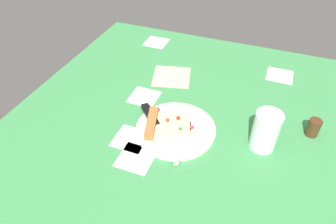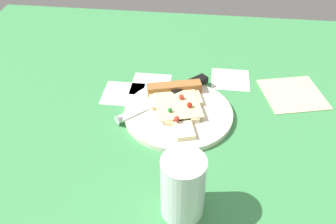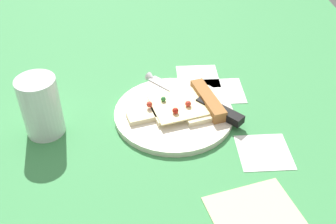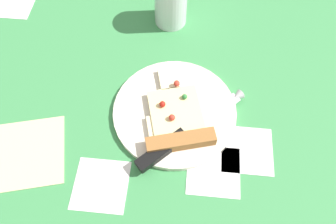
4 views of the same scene
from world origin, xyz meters
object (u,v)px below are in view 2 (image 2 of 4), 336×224
Objects in this scene: plate at (178,114)px; knife at (173,93)px; napkin at (293,94)px; pizza_slice at (176,101)px; drinking_glass at (183,187)px.

knife is at bearing -161.22° from plate.
plate is 5.83cm from knife.
napkin is at bearing -122.95° from knife.
drinking_glass reaches higher than pizza_slice.
napkin is (-10.66, 25.18, -0.38)cm from plate.
plate is 27.35cm from napkin.
plate is at bearing -67.05° from napkin.
napkin is (-34.51, 22.20, -5.48)cm from drinking_glass.
napkin is at bearing 112.95° from plate.
knife is at bearing -84.01° from pizza_slice.
napkin is at bearing 147.24° from drinking_glass.
plate reaches higher than napkin.
pizza_slice is (-2.48, -0.69, 1.38)cm from plate.
pizza_slice reaches higher than plate.
plate is at bearing -172.89° from drinking_glass.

